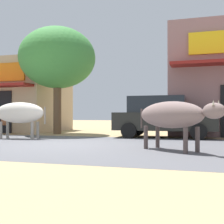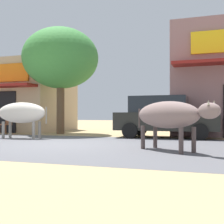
{
  "view_description": "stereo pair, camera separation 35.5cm",
  "coord_description": "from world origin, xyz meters",
  "px_view_note": "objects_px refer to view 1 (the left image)",
  "views": [
    {
      "loc": [
        4.04,
        -8.28,
        0.9
      ],
      "look_at": [
        1.08,
        1.54,
        1.0
      ],
      "focal_mm": 47.92,
      "sensor_mm": 36.0,
      "label": 1
    },
    {
      "loc": [
        4.38,
        -8.17,
        0.9
      ],
      "look_at": [
        1.08,
        1.54,
        1.0
      ],
      "focal_mm": 47.92,
      "sensor_mm": 36.0,
      "label": 2
    }
  ],
  "objects_px": {
    "cow_near_brown": "(18,113)",
    "cow_far_dark": "(173,115)",
    "parked_hatchback_car": "(163,116)",
    "roadside_tree": "(57,58)",
    "cafe_chair_near_tree": "(3,123)"
  },
  "relations": [
    {
      "from": "roadside_tree",
      "to": "cow_far_dark",
      "type": "bearing_deg",
      "value": -41.29
    },
    {
      "from": "roadside_tree",
      "to": "parked_hatchback_car",
      "type": "distance_m",
      "value": 5.79
    },
    {
      "from": "parked_hatchback_car",
      "to": "cow_near_brown",
      "type": "relative_size",
      "value": 1.53
    },
    {
      "from": "roadside_tree",
      "to": "cow_far_dark",
      "type": "relative_size",
      "value": 2.16
    },
    {
      "from": "parked_hatchback_car",
      "to": "cow_near_brown",
      "type": "distance_m",
      "value": 5.65
    },
    {
      "from": "cow_near_brown",
      "to": "cow_far_dark",
      "type": "bearing_deg",
      "value": -20.18
    },
    {
      "from": "roadside_tree",
      "to": "cafe_chair_near_tree",
      "type": "distance_m",
      "value": 4.0
    },
    {
      "from": "cow_far_dark",
      "to": "cafe_chair_near_tree",
      "type": "relative_size",
      "value": 2.54
    },
    {
      "from": "roadside_tree",
      "to": "cow_near_brown",
      "type": "xyz_separation_m",
      "value": [
        -0.15,
        -2.93,
        -2.62
      ]
    },
    {
      "from": "parked_hatchback_car",
      "to": "cow_far_dark",
      "type": "height_order",
      "value": "parked_hatchback_car"
    },
    {
      "from": "cow_near_brown",
      "to": "cow_far_dark",
      "type": "relative_size",
      "value": 1.11
    },
    {
      "from": "parked_hatchback_car",
      "to": "cafe_chair_near_tree",
      "type": "distance_m",
      "value": 7.49
    },
    {
      "from": "roadside_tree",
      "to": "cow_far_dark",
      "type": "distance_m",
      "value": 8.23
    },
    {
      "from": "roadside_tree",
      "to": "parked_hatchback_car",
      "type": "height_order",
      "value": "roadside_tree"
    },
    {
      "from": "roadside_tree",
      "to": "cafe_chair_near_tree",
      "type": "height_order",
      "value": "roadside_tree"
    }
  ]
}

